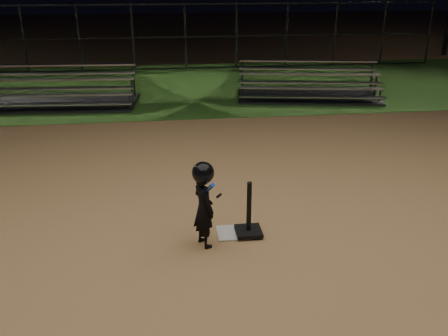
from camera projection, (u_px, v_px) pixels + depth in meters
ground at (232, 233)px, 7.22m from camera, size 80.00×80.00×0.00m
grass_strip at (191, 86)px, 16.40m from camera, size 60.00×8.00×0.01m
home_plate at (232, 233)px, 7.22m from camera, size 0.45×0.45×0.02m
batting_tee at (249, 224)px, 7.13m from camera, size 0.38×0.38×0.82m
child_batter at (204, 202)px, 6.68m from camera, size 0.45×0.67×1.26m
bleacher_left at (59, 97)px, 14.02m from camera, size 4.48×2.39×1.07m
bleacher_right at (308, 91)px, 14.82m from camera, size 4.52×2.75×1.04m
backstop_fence at (185, 37)px, 18.68m from camera, size 20.08×0.08×2.50m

